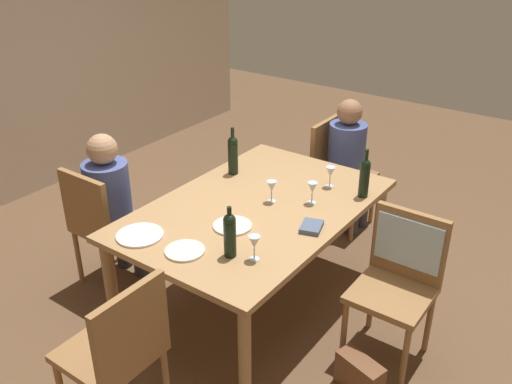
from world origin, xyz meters
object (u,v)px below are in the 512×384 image
(wine_bottle_tall_green, at_px, (230,234))
(chair_far_left, at_px, (101,221))
(chair_right_end, at_px, (336,166))
(handbag, at_px, (359,375))
(dining_table, at_px, (256,215))
(dinner_plate_guest_left, at_px, (140,235))
(dinner_plate_guest_right, at_px, (185,251))
(wine_glass_near_right, at_px, (272,187))
(chair_left_end, at_px, (119,348))
(dinner_plate_host, at_px, (232,226))
(person_woman_host, at_px, (112,198))
(wine_bottle_short_olive, at_px, (233,154))
(person_man_bearded, at_px, (349,156))
(wine_bottle_dark_red, at_px, (365,176))
(chair_near, at_px, (402,265))
(wine_glass_centre, at_px, (254,243))
(wine_glass_near_left, at_px, (330,173))
(wine_glass_far, at_px, (312,188))

(wine_bottle_tall_green, bearing_deg, chair_far_left, 86.84)
(chair_right_end, height_order, handbag, chair_right_end)
(dining_table, bearing_deg, dinner_plate_guest_left, 154.71)
(chair_right_end, relative_size, dinner_plate_guest_left, 3.30)
(dining_table, xyz_separation_m, dinner_plate_guest_left, (-0.71, 0.33, 0.08))
(dining_table, relative_size, dinner_plate_guest_right, 7.88)
(chair_far_left, height_order, dinner_plate_guest_left, chair_far_left)
(wine_glass_near_right, bearing_deg, chair_left_end, -178.41)
(chair_left_end, bearing_deg, dinner_plate_host, 2.69)
(chair_right_end, bearing_deg, handbag, 33.04)
(person_woman_host, height_order, dinner_plate_guest_right, person_woman_host)
(chair_far_left, height_order, wine_bottle_short_olive, wine_bottle_short_olive)
(person_woman_host, relative_size, dinner_plate_host, 4.79)
(wine_glass_near_right, xyz_separation_m, dinner_plate_guest_right, (-0.79, 0.05, -0.10))
(chair_left_end, xyz_separation_m, person_man_bearded, (2.56, 0.06, 0.12))
(dining_table, xyz_separation_m, wine_bottle_short_olive, (0.31, 0.43, 0.23))
(dining_table, xyz_separation_m, dinner_plate_guest_right, (-0.68, 0.01, 0.08))
(chair_right_end, bearing_deg, wine_bottle_dark_red, 38.29)
(chair_right_end, height_order, chair_near, same)
(wine_glass_centre, bearing_deg, wine_glass_near_left, 5.78)
(wine_glass_centre, bearing_deg, wine_bottle_dark_red, -8.07)
(wine_glass_far, xyz_separation_m, dinner_plate_guest_right, (-0.92, 0.28, -0.10))
(chair_right_end, distance_m, wine_glass_centre, 1.87)
(chair_near, xyz_separation_m, wine_glass_far, (0.12, 0.70, 0.25))
(wine_bottle_dark_red, height_order, wine_bottle_short_olive, wine_bottle_short_olive)
(person_man_bearded, bearing_deg, wine_glass_centre, 10.45)
(dinner_plate_guest_left, bearing_deg, chair_near, -57.50)
(wine_glass_centre, relative_size, dinner_plate_guest_right, 0.65)
(chair_left_end, height_order, chair_near, same)
(chair_left_end, bearing_deg, chair_right_end, 3.90)
(dining_table, relative_size, handbag, 6.42)
(dinner_plate_host, bearing_deg, wine_bottle_dark_red, -29.05)
(chair_far_left, xyz_separation_m, chair_left_end, (-0.79, -1.06, 0.00))
(person_woman_host, xyz_separation_m, dinner_plate_guest_left, (-0.33, -0.64, 0.09))
(chair_left_end, relative_size, dinner_plate_host, 3.85)
(person_man_bearded, xyz_separation_m, wine_glass_far, (-1.03, -0.25, 0.19))
(chair_right_end, xyz_separation_m, dinner_plate_guest_left, (-1.99, 0.25, 0.22))
(wine_glass_near_right, xyz_separation_m, dinner_plate_host, (-0.41, 0.01, -0.10))
(wine_bottle_short_olive, bearing_deg, dining_table, -126.00)
(chair_right_end, bearing_deg, person_man_bearded, 90.00)
(chair_left_end, height_order, dinner_plate_host, chair_left_end)
(wine_bottle_tall_green, height_order, wine_bottle_dark_red, wine_bottle_dark_red)
(dinner_plate_host, bearing_deg, chair_left_end, -177.31)
(wine_glass_near_left, bearing_deg, wine_bottle_dark_red, -89.93)
(dinner_plate_guest_right, distance_m, handbag, 1.21)
(person_woman_host, relative_size, wine_bottle_tall_green, 3.75)
(person_man_bearded, xyz_separation_m, wine_bottle_dark_red, (-0.75, -0.48, 0.23))
(dining_table, relative_size, wine_bottle_dark_red, 5.30)
(dining_table, relative_size, wine_bottle_tall_green, 5.88)
(wine_bottle_dark_red, relative_size, wine_glass_far, 2.27)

